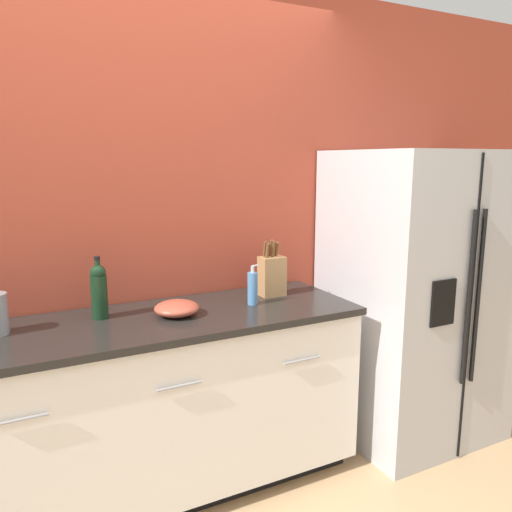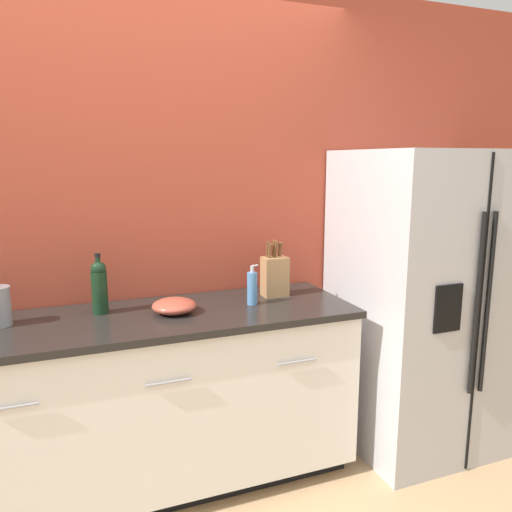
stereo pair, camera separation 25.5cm
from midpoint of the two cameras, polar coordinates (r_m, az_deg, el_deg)
wall_back at (r=2.69m, az=-11.75°, el=3.16°), size 10.00×0.05×2.60m
counter_unit at (r=2.59m, az=-15.37°, el=-16.82°), size 2.59×0.64×0.92m
refrigerator at (r=3.11m, az=21.10°, el=-4.73°), size 0.92×0.82×1.71m
knife_block at (r=2.73m, az=4.84°, el=-2.26°), size 0.14×0.10×0.31m
wine_bottle at (r=2.48m, az=-14.71°, el=-3.37°), size 0.08×0.08×0.30m
soap_dispenser at (r=2.56m, az=2.41°, el=-3.69°), size 0.06×0.05×0.21m
mixing_bowl at (r=2.45m, az=-6.40°, el=-5.72°), size 0.21×0.21×0.07m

